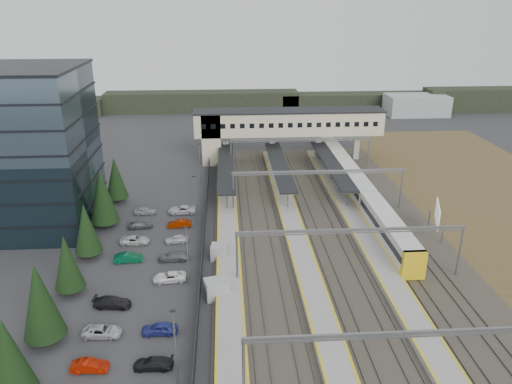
{
  "coord_description": "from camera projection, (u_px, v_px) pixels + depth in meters",
  "views": [
    {
      "loc": [
        -3.11,
        -61.84,
        33.27
      ],
      "look_at": [
        1.68,
        13.09,
        4.0
      ],
      "focal_mm": 35.0,
      "sensor_mm": 36.0,
      "label": 1
    }
  ],
  "objects": [
    {
      "name": "billboard",
      "position": [
        437.0,
        215.0,
        73.37
      ],
      "size": [
        2.08,
        5.75,
        5.13
      ],
      "color": "slate",
      "rests_on": "ground"
    },
    {
      "name": "car_park",
      "position": [
        147.0,
        275.0,
        62.95
      ],
      "size": [
        10.56,
        44.52,
        1.29
      ],
      "color": "#B0B1B5",
      "rests_on": "ground"
    },
    {
      "name": "footbridge",
      "position": [
        275.0,
        125.0,
        106.4
      ],
      "size": [
        40.4,
        6.4,
        11.2
      ],
      "color": "beige",
      "rests_on": "ground"
    },
    {
      "name": "lampposts",
      "position": [
        192.0,
        222.0,
        68.88
      ],
      "size": [
        0.5,
        53.25,
        8.07
      ],
      "color": "slate",
      "rests_on": "ground"
    },
    {
      "name": "treeline_far",
      "position": [
        310.0,
        102.0,
        155.92
      ],
      "size": [
        170.0,
        19.0,
        7.0
      ],
      "color": "black",
      "rests_on": "ground"
    },
    {
      "name": "canopies",
      "position": [
        279.0,
        165.0,
        93.87
      ],
      "size": [
        23.1,
        30.0,
        3.28
      ],
      "color": "black",
      "rests_on": "ground"
    },
    {
      "name": "fence",
      "position": [
        204.0,
        232.0,
        73.67
      ],
      "size": [
        0.08,
        90.0,
        2.0
      ],
      "color": "#26282B",
      "rests_on": "ground"
    },
    {
      "name": "conifer_row",
      "position": [
        78.0,
        239.0,
        63.11
      ],
      "size": [
        4.42,
        49.82,
        9.5
      ],
      "color": "black",
      "rests_on": "ground"
    },
    {
      "name": "ground",
      "position": [
        250.0,
        253.0,
        69.77
      ],
      "size": [
        220.0,
        220.0,
        0.0
      ],
      "primitive_type": "plane",
      "color": "#2B2B2D",
      "rests_on": "ground"
    },
    {
      "name": "relay_cabin_near",
      "position": [
        217.0,
        289.0,
        58.97
      ],
      "size": [
        3.26,
        2.72,
        2.36
      ],
      "color": "#939798",
      "rests_on": "ground"
    },
    {
      "name": "office_building",
      "position": [
        5.0,
        149.0,
        74.36
      ],
      "size": [
        24.3,
        18.3,
        24.3
      ],
      "color": "#3D4E5B",
      "rests_on": "ground"
    },
    {
      "name": "relay_cabin_far",
      "position": [
        220.0,
        252.0,
        67.67
      ],
      "size": [
        2.58,
        2.24,
        2.15
      ],
      "color": "#939798",
      "rests_on": "ground"
    },
    {
      "name": "gantries",
      "position": [
        333.0,
        203.0,
        71.1
      ],
      "size": [
        28.4,
        62.28,
        7.17
      ],
      "color": "slate",
      "rests_on": "ground"
    },
    {
      "name": "rail_corridor",
      "position": [
        310.0,
        233.0,
        74.87
      ],
      "size": [
        34.0,
        90.0,
        0.92
      ],
      "color": "#343129",
      "rests_on": "ground"
    },
    {
      "name": "train",
      "position": [
        353.0,
        181.0,
        90.76
      ],
      "size": [
        3.01,
        62.79,
        3.78
      ],
      "color": "silver",
      "rests_on": "ground"
    }
  ]
}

